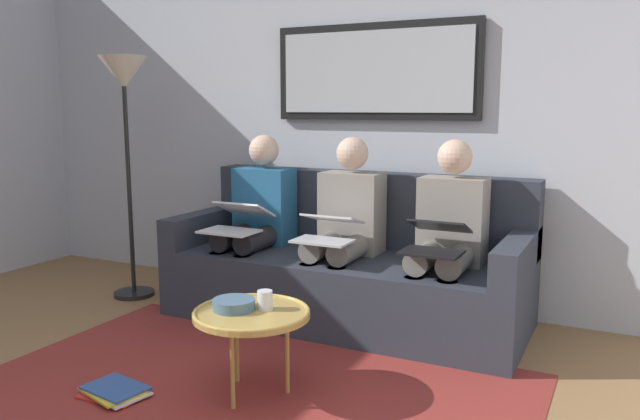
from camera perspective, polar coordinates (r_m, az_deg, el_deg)
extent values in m
cube|color=#B7BCC6|center=(4.31, 5.40, 8.97)|extent=(6.00, 0.12, 2.60)
cube|color=maroon|center=(3.05, -7.43, -16.34)|extent=(2.60, 1.80, 0.01)
cube|color=#2D333D|center=(3.96, 2.27, -6.99)|extent=(2.20, 0.90, 0.42)
cube|color=#2D333D|center=(4.18, 4.28, 0.17)|extent=(2.20, 0.20, 0.48)
cube|color=#2D333D|center=(3.60, 17.45, -3.99)|extent=(0.14, 0.90, 0.20)
cube|color=#2D333D|center=(4.40, -10.02, -1.34)|extent=(0.14, 0.90, 0.20)
cube|color=black|center=(4.24, 5.01, 12.35)|extent=(1.41, 0.04, 0.63)
cube|color=#B2B7BC|center=(4.21, 4.88, 12.37)|extent=(1.31, 0.01, 0.53)
cylinder|color=tan|center=(2.92, -6.22, -9.37)|extent=(0.54, 0.54, 0.03)
torus|color=tan|center=(2.92, -6.22, -9.13)|extent=(0.54, 0.54, 0.02)
cylinder|color=#B28E42|center=(2.87, -7.93, -14.06)|extent=(0.02, 0.02, 0.38)
cylinder|color=#B28E42|center=(2.99, -2.98, -12.99)|extent=(0.02, 0.02, 0.38)
cylinder|color=#B28E42|center=(3.13, -7.54, -12.04)|extent=(0.02, 0.02, 0.38)
cylinder|color=silver|center=(2.93, -5.01, -8.13)|extent=(0.07, 0.07, 0.09)
cylinder|color=slate|center=(2.95, -7.81, -8.46)|extent=(0.20, 0.20, 0.05)
cube|color=gray|center=(3.75, 11.92, -0.92)|extent=(0.38, 0.22, 0.50)
sphere|color=beige|center=(3.70, 12.11, 4.73)|extent=(0.20, 0.20, 0.20)
cylinder|color=gray|center=(3.56, 12.37, -4.42)|extent=(0.14, 0.42, 0.14)
cylinder|color=gray|center=(3.61, 9.59, -4.16)|extent=(0.14, 0.42, 0.14)
cylinder|color=gray|center=(3.44, 11.33, -9.71)|extent=(0.11, 0.11, 0.42)
cylinder|color=gray|center=(3.49, 8.44, -9.37)|extent=(0.11, 0.11, 0.42)
cube|color=black|center=(3.37, 10.04, -3.80)|extent=(0.31, 0.23, 0.01)
cube|color=black|center=(3.49, 10.83, -1.45)|extent=(0.31, 0.22, 0.09)
cube|color=#A5C6EA|center=(3.49, 10.82, -1.39)|extent=(0.28, 0.19, 0.08)
cube|color=gray|center=(3.95, 2.91, -0.20)|extent=(0.38, 0.22, 0.50)
sphere|color=beige|center=(3.91, 2.96, 5.15)|extent=(0.20, 0.20, 0.20)
cylinder|color=gray|center=(3.76, 2.86, -3.48)|extent=(0.14, 0.42, 0.14)
cylinder|color=gray|center=(3.84, 0.40, -3.22)|extent=(0.14, 0.42, 0.14)
cylinder|color=gray|center=(3.65, 1.49, -8.43)|extent=(0.11, 0.11, 0.42)
cylinder|color=gray|center=(3.73, -1.04, -8.06)|extent=(0.11, 0.11, 0.42)
cube|color=silver|center=(3.60, 0.21, -2.83)|extent=(0.33, 0.21, 0.01)
cube|color=silver|center=(3.70, 1.14, -0.79)|extent=(0.33, 0.21, 0.07)
cube|color=#A5C6EA|center=(3.69, 1.12, -0.73)|extent=(0.30, 0.18, 0.05)
cube|color=#235B84|center=(4.24, -5.03, 0.43)|extent=(0.38, 0.22, 0.50)
sphere|color=beige|center=(4.20, -5.10, 5.42)|extent=(0.20, 0.20, 0.20)
cylinder|color=#232328|center=(4.05, -5.46, -2.58)|extent=(0.14, 0.42, 0.14)
cylinder|color=#232328|center=(4.15, -7.57, -2.34)|extent=(0.14, 0.42, 0.14)
cylinder|color=#232328|center=(3.95, -7.02, -7.11)|extent=(0.11, 0.11, 0.42)
cylinder|color=#232328|center=(4.05, -9.16, -6.75)|extent=(0.11, 0.11, 0.42)
cube|color=white|center=(3.92, -8.22, -1.92)|extent=(0.34, 0.24, 0.01)
cube|color=white|center=(4.03, -6.89, 0.10)|extent=(0.34, 0.22, 0.11)
cube|color=#A5C6EA|center=(4.03, -6.92, 0.14)|extent=(0.31, 0.19, 0.09)
cube|color=red|center=(3.18, -18.19, -15.51)|extent=(0.30, 0.22, 0.01)
cube|color=white|center=(3.16, -17.90, -15.45)|extent=(0.32, 0.26, 0.01)
cube|color=yellow|center=(3.16, -18.27, -15.27)|extent=(0.33, 0.27, 0.01)
cube|color=#33569E|center=(3.17, -18.03, -15.04)|extent=(0.31, 0.24, 0.01)
cylinder|color=black|center=(4.70, -16.46, -7.25)|extent=(0.28, 0.28, 0.03)
cylinder|color=black|center=(4.55, -16.88, 1.67)|extent=(0.03, 0.03, 1.50)
cone|color=beige|center=(4.52, -17.37, 11.78)|extent=(0.32, 0.32, 0.22)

